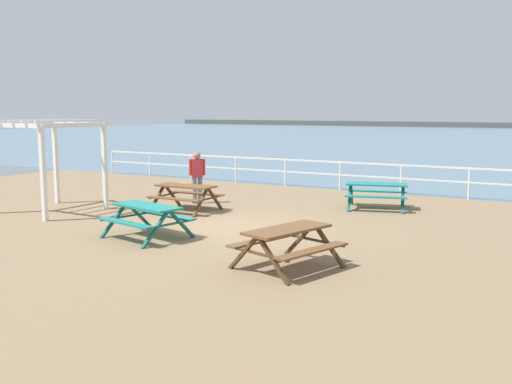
{
  "coord_description": "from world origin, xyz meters",
  "views": [
    {
      "loc": [
        7.8,
        -12.2,
        2.97
      ],
      "look_at": [
        0.29,
        0.9,
        0.8
      ],
      "focal_mm": 39.96,
      "sensor_mm": 36.0,
      "label": 1
    }
  ],
  "objects_px": {
    "picnic_table_near_left": "(377,190)",
    "visitor": "(197,174)",
    "picnic_table_far_left": "(186,191)",
    "lattice_pergola": "(49,144)",
    "picnic_table_mid_centre": "(288,238)",
    "picnic_table_near_right": "(147,213)"
  },
  "relations": [
    {
      "from": "picnic_table_near_left",
      "to": "visitor",
      "type": "xyz_separation_m",
      "value": [
        -5.33,
        -1.87,
        0.36
      ]
    },
    {
      "from": "picnic_table_mid_centre",
      "to": "lattice_pergola",
      "type": "distance_m",
      "value": 9.19
    },
    {
      "from": "visitor",
      "to": "picnic_table_mid_centre",
      "type": "bearing_deg",
      "value": 5.42
    },
    {
      "from": "picnic_table_near_left",
      "to": "lattice_pergola",
      "type": "relative_size",
      "value": 0.8
    },
    {
      "from": "picnic_table_near_right",
      "to": "picnic_table_far_left",
      "type": "relative_size",
      "value": 1.13
    },
    {
      "from": "picnic_table_near_right",
      "to": "picnic_table_mid_centre",
      "type": "height_order",
      "value": "same"
    },
    {
      "from": "picnic_table_mid_centre",
      "to": "picnic_table_far_left",
      "type": "bearing_deg",
      "value": 69.05
    },
    {
      "from": "picnic_table_far_left",
      "to": "picnic_table_mid_centre",
      "type": "bearing_deg",
      "value": -38.07
    },
    {
      "from": "picnic_table_near_right",
      "to": "picnic_table_far_left",
      "type": "height_order",
      "value": "same"
    },
    {
      "from": "lattice_pergola",
      "to": "picnic_table_far_left",
      "type": "bearing_deg",
      "value": 32.35
    },
    {
      "from": "picnic_table_far_left",
      "to": "picnic_table_near_left",
      "type": "bearing_deg",
      "value": 32.52
    },
    {
      "from": "lattice_pergola",
      "to": "picnic_table_near_left",
      "type": "bearing_deg",
      "value": 34.33
    },
    {
      "from": "lattice_pergola",
      "to": "picnic_table_near_right",
      "type": "bearing_deg",
      "value": -13.66
    },
    {
      "from": "visitor",
      "to": "picnic_table_far_left",
      "type": "bearing_deg",
      "value": -20.61
    },
    {
      "from": "picnic_table_near_left",
      "to": "picnic_table_far_left",
      "type": "distance_m",
      "value": 5.77
    },
    {
      "from": "lattice_pergola",
      "to": "visitor",
      "type": "bearing_deg",
      "value": 51.02
    },
    {
      "from": "picnic_table_near_left",
      "to": "picnic_table_near_right",
      "type": "relative_size",
      "value": 1.04
    },
    {
      "from": "picnic_table_near_left",
      "to": "picnic_table_mid_centre",
      "type": "height_order",
      "value": "same"
    },
    {
      "from": "lattice_pergola",
      "to": "picnic_table_mid_centre",
      "type": "bearing_deg",
      "value": -11.05
    },
    {
      "from": "picnic_table_near_right",
      "to": "lattice_pergola",
      "type": "distance_m",
      "value": 5.2
    },
    {
      "from": "picnic_table_far_left",
      "to": "lattice_pergola",
      "type": "distance_m",
      "value": 4.22
    },
    {
      "from": "picnic_table_near_left",
      "to": "picnic_table_far_left",
      "type": "xyz_separation_m",
      "value": [
        -4.8,
        -3.21,
        0.0
      ]
    }
  ]
}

